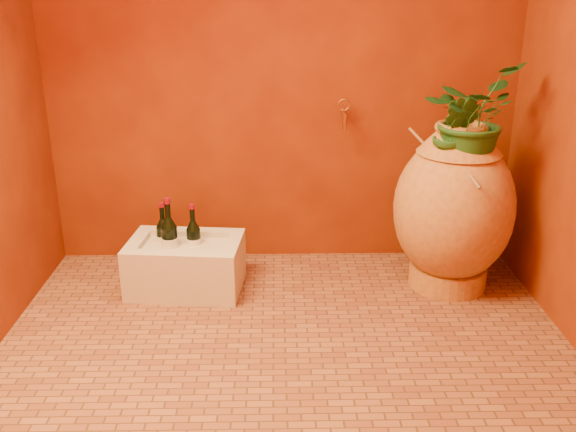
{
  "coord_description": "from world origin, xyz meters",
  "views": [
    {
      "loc": [
        -0.03,
        -2.4,
        1.51
      ],
      "look_at": [
        0.02,
        0.35,
        0.48
      ],
      "focal_mm": 40.0,
      "sensor_mm": 36.0,
      "label": 1
    }
  ],
  "objects_px": {
    "wine_bottle_b": "(164,238)",
    "wall_tap": "(344,113)",
    "wine_bottle_c": "(194,241)",
    "stone_basin": "(186,266)",
    "wine_bottle_a": "(170,241)",
    "amphora": "(454,208)"
  },
  "relations": [
    {
      "from": "stone_basin",
      "to": "wine_bottle_a",
      "type": "bearing_deg",
      "value": -177.21
    },
    {
      "from": "amphora",
      "to": "wine_bottle_a",
      "type": "relative_size",
      "value": 2.46
    },
    {
      "from": "wine_bottle_c",
      "to": "stone_basin",
      "type": "bearing_deg",
      "value": -145.56
    },
    {
      "from": "wine_bottle_c",
      "to": "wall_tap",
      "type": "height_order",
      "value": "wall_tap"
    },
    {
      "from": "wine_bottle_b",
      "to": "wine_bottle_c",
      "type": "height_order",
      "value": "wine_bottle_c"
    },
    {
      "from": "wine_bottle_c",
      "to": "wall_tap",
      "type": "bearing_deg",
      "value": 22.13
    },
    {
      "from": "wine_bottle_c",
      "to": "wine_bottle_b",
      "type": "bearing_deg",
      "value": 164.55
    },
    {
      "from": "amphora",
      "to": "stone_basin",
      "type": "distance_m",
      "value": 1.38
    },
    {
      "from": "stone_basin",
      "to": "wall_tap",
      "type": "relative_size",
      "value": 3.84
    },
    {
      "from": "wine_bottle_a",
      "to": "wine_bottle_b",
      "type": "height_order",
      "value": "wine_bottle_a"
    },
    {
      "from": "wine_bottle_a",
      "to": "wine_bottle_b",
      "type": "xyz_separation_m",
      "value": [
        -0.04,
        0.08,
        -0.02
      ]
    },
    {
      "from": "wine_bottle_a",
      "to": "wall_tap",
      "type": "xyz_separation_m",
      "value": [
        0.89,
        0.35,
        0.57
      ]
    },
    {
      "from": "wine_bottle_a",
      "to": "wine_bottle_c",
      "type": "relative_size",
      "value": 1.15
    },
    {
      "from": "stone_basin",
      "to": "wine_bottle_c",
      "type": "xyz_separation_m",
      "value": [
        0.04,
        0.03,
        0.13
      ]
    },
    {
      "from": "wine_bottle_b",
      "to": "wall_tap",
      "type": "height_order",
      "value": "wall_tap"
    },
    {
      "from": "stone_basin",
      "to": "wine_bottle_c",
      "type": "distance_m",
      "value": 0.14
    },
    {
      "from": "amphora",
      "to": "wine_bottle_b",
      "type": "height_order",
      "value": "amphora"
    },
    {
      "from": "wine_bottle_a",
      "to": "wine_bottle_b",
      "type": "bearing_deg",
      "value": 119.14
    },
    {
      "from": "amphora",
      "to": "wine_bottle_b",
      "type": "distance_m",
      "value": 1.47
    },
    {
      "from": "wine_bottle_b",
      "to": "wine_bottle_c",
      "type": "relative_size",
      "value": 0.98
    },
    {
      "from": "stone_basin",
      "to": "wine_bottle_c",
      "type": "bearing_deg",
      "value": 34.44
    },
    {
      "from": "stone_basin",
      "to": "wine_bottle_a",
      "type": "relative_size",
      "value": 1.72
    }
  ]
}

